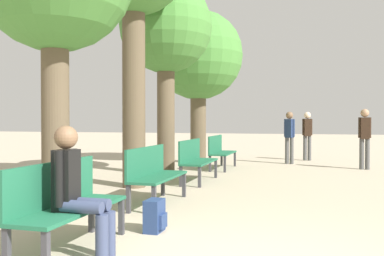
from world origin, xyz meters
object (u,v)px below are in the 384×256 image
pedestrian_far (289,134)px  pedestrian_near (307,133)px  tree_row_2 (166,30)px  bench_row_1 (153,171)px  tree_row_3 (198,57)px  person_seated (77,188)px  bench_row_3 (220,150)px  backpack (155,216)px  bench_row_2 (195,158)px  pedestrian_mid (365,135)px  bench_row_0 (64,200)px

pedestrian_far → pedestrian_near: bearing=68.3°
tree_row_2 → pedestrian_near: tree_row_2 is taller
bench_row_1 → tree_row_3: (-1.03, 6.80, 2.90)m
pedestrian_near → person_seated: bearing=-100.6°
bench_row_3 → pedestrian_near: size_ratio=0.97×
bench_row_3 → backpack: bench_row_3 is taller
person_seated → pedestrian_near: (2.14, 11.43, 0.24)m
bench_row_1 → tree_row_3: tree_row_3 is taller
pedestrian_far → backpack: bearing=-97.6°
tree_row_3 → bench_row_3: bearing=-55.2°
bench_row_2 → pedestrian_far: 4.99m
bench_row_1 → pedestrian_far: size_ratio=0.98×
person_seated → pedestrian_mid: pedestrian_mid is taller
bench_row_3 → pedestrian_near: bearing=54.1°
bench_row_0 → bench_row_2: bearing=90.0°
bench_row_0 → tree_row_2: 7.07m
bench_row_3 → person_seated: person_seated is taller
bench_row_0 → backpack: bearing=56.6°
tree_row_3 → pedestrian_near: bearing=28.0°
bench_row_3 → person_seated: bearing=-88.2°
bench_row_3 → tree_row_3: 3.42m
bench_row_3 → bench_row_1: bearing=-90.0°
bench_row_3 → tree_row_2: bearing=-121.1°
bench_row_1 → backpack: 1.82m
bench_row_3 → pedestrian_far: 2.72m
pedestrian_near → pedestrian_far: size_ratio=1.01×
bench_row_1 → person_seated: bearing=-84.9°
backpack → pedestrian_far: (1.20, 8.93, 0.75)m
pedestrian_far → tree_row_2: bearing=-128.2°
pedestrian_near → pedestrian_far: pedestrian_near is taller
tree_row_3 → person_seated: tree_row_3 is taller
tree_row_2 → person_seated: tree_row_2 is taller
bench_row_2 → bench_row_3: 2.66m
pedestrian_far → bench_row_2: bearing=-111.9°
bench_row_0 → bench_row_1: 2.66m
bench_row_0 → tree_row_2: tree_row_2 is taller
bench_row_1 → tree_row_2: 4.88m
bench_row_2 → tree_row_2: tree_row_2 is taller
person_seated → tree_row_2: bearing=101.3°
bench_row_3 → backpack: 7.01m
pedestrian_near → pedestrian_far: 1.45m
bench_row_1 → tree_row_3: 7.46m
person_seated → backpack: size_ratio=3.32×
bench_row_3 → tree_row_2: 3.71m
bench_row_1 → bench_row_3: size_ratio=1.00×
bench_row_1 → bench_row_3: 5.32m
bench_row_2 → tree_row_3: bearing=104.0°
tree_row_2 → tree_row_3: tree_row_3 is taller
backpack → bench_row_2: bearing=98.7°
backpack → bench_row_0: bearing=-123.4°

